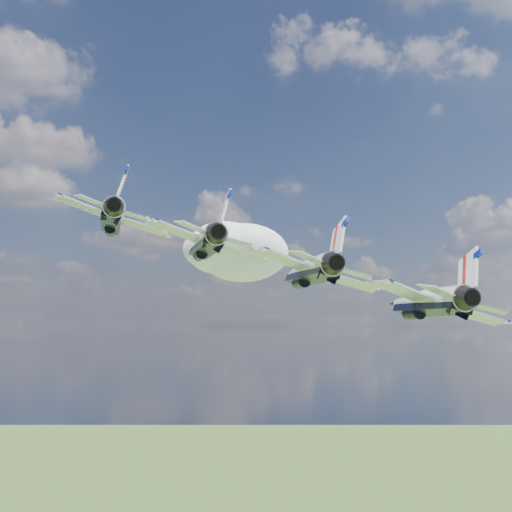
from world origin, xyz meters
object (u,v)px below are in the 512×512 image
jet_0 (113,218)px  jet_3 (425,301)px  jet_2 (309,270)px  jet_1 (206,243)px

jet_0 → jet_3: jet_0 is taller
jet_3 → jet_2: bearing=148.2°
jet_0 → jet_2: size_ratio=1.00×
jet_0 → jet_2: (14.43, -16.17, -6.19)m
jet_0 → jet_2: bearing=-31.8°
jet_0 → jet_3: 33.80m
jet_0 → jet_1: 11.27m
jet_0 → jet_1: size_ratio=1.00×
jet_1 → jet_2: bearing=-31.8°
jet_1 → jet_2: (7.21, -8.08, -3.10)m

